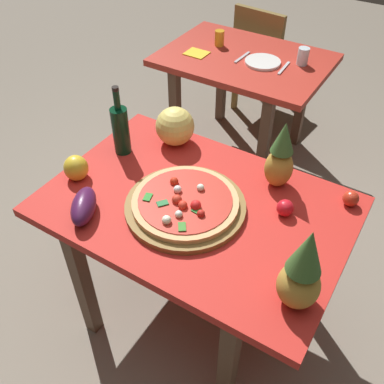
# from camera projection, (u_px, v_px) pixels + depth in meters

# --- Properties ---
(ground_plane) EXTENTS (10.00, 10.00, 0.00)m
(ground_plane) POSITION_uv_depth(u_px,v_px,m) (195.00, 305.00, 2.22)
(ground_plane) COLOR gray
(display_table) EXTENTS (1.21, 0.82, 0.74)m
(display_table) POSITION_uv_depth(u_px,v_px,m) (196.00, 219.00, 1.79)
(display_table) COLOR brown
(display_table) RESTS_ON ground_plane
(background_table) EXTENTS (1.04, 0.75, 0.74)m
(background_table) POSITION_uv_depth(u_px,v_px,m) (243.00, 73.00, 2.78)
(background_table) COLOR brown
(background_table) RESTS_ON ground_plane
(dining_chair) EXTENTS (0.44, 0.44, 0.85)m
(dining_chair) POSITION_uv_depth(u_px,v_px,m) (262.00, 55.00, 3.30)
(dining_chair) COLOR olive
(dining_chair) RESTS_ON ground_plane
(pizza_board) EXTENTS (0.48, 0.48, 0.02)m
(pizza_board) POSITION_uv_depth(u_px,v_px,m) (185.00, 206.00, 1.70)
(pizza_board) COLOR olive
(pizza_board) RESTS_ON display_table
(pizza) EXTENTS (0.42, 0.42, 0.06)m
(pizza) POSITION_uv_depth(u_px,v_px,m) (185.00, 202.00, 1.68)
(pizza) COLOR #E7A96C
(pizza) RESTS_ON pizza_board
(wine_bottle) EXTENTS (0.08, 0.08, 0.33)m
(wine_bottle) POSITION_uv_depth(u_px,v_px,m) (121.00, 129.00, 1.90)
(wine_bottle) COLOR black
(wine_bottle) RESTS_ON display_table
(pineapple_left) EXTENTS (0.12, 0.12, 0.30)m
(pineapple_left) POSITION_uv_depth(u_px,v_px,m) (280.00, 158.00, 1.72)
(pineapple_left) COLOR gold
(pineapple_left) RESTS_ON display_table
(pineapple_right) EXTENTS (0.14, 0.14, 0.33)m
(pineapple_right) POSITION_uv_depth(u_px,v_px,m) (302.00, 273.00, 1.30)
(pineapple_right) COLOR #B58C37
(pineapple_right) RESTS_ON display_table
(melon) EXTENTS (0.18, 0.18, 0.18)m
(melon) POSITION_uv_depth(u_px,v_px,m) (175.00, 126.00, 1.97)
(melon) COLOR #E7D167
(melon) RESTS_ON display_table
(bell_pepper) EXTENTS (0.10, 0.10, 0.11)m
(bell_pepper) POSITION_uv_depth(u_px,v_px,m) (76.00, 168.00, 1.81)
(bell_pepper) COLOR yellow
(bell_pepper) RESTS_ON display_table
(eggplant) EXTENTS (0.18, 0.22, 0.09)m
(eggplant) POSITION_uv_depth(u_px,v_px,m) (84.00, 206.00, 1.65)
(eggplant) COLOR #44183F
(eggplant) RESTS_ON display_table
(tomato_beside_pepper) EXTENTS (0.06, 0.06, 0.06)m
(tomato_beside_pepper) POSITION_uv_depth(u_px,v_px,m) (351.00, 198.00, 1.70)
(tomato_beside_pepper) COLOR red
(tomato_beside_pepper) RESTS_ON display_table
(tomato_near_board) EXTENTS (0.07, 0.07, 0.07)m
(tomato_near_board) POSITION_uv_depth(u_px,v_px,m) (285.00, 208.00, 1.66)
(tomato_near_board) COLOR red
(tomato_near_board) RESTS_ON display_table
(drinking_glass_juice) EXTENTS (0.06, 0.06, 0.10)m
(drinking_glass_juice) POSITION_uv_depth(u_px,v_px,m) (219.00, 38.00, 2.80)
(drinking_glass_juice) COLOR gold
(drinking_glass_juice) RESTS_ON background_table
(drinking_glass_water) EXTENTS (0.07, 0.07, 0.10)m
(drinking_glass_water) POSITION_uv_depth(u_px,v_px,m) (303.00, 56.00, 2.60)
(drinking_glass_water) COLOR silver
(drinking_glass_water) RESTS_ON background_table
(dinner_plate) EXTENTS (0.22, 0.22, 0.02)m
(dinner_plate) POSITION_uv_depth(u_px,v_px,m) (263.00, 62.00, 2.64)
(dinner_plate) COLOR white
(dinner_plate) RESTS_ON background_table
(fork_utensil) EXTENTS (0.03, 0.18, 0.01)m
(fork_utensil) POSITION_uv_depth(u_px,v_px,m) (242.00, 57.00, 2.70)
(fork_utensil) COLOR silver
(fork_utensil) RESTS_ON background_table
(knife_utensil) EXTENTS (0.02, 0.18, 0.01)m
(knife_utensil) POSITION_uv_depth(u_px,v_px,m) (284.00, 68.00, 2.59)
(knife_utensil) COLOR silver
(knife_utensil) RESTS_ON background_table
(napkin_folded) EXTENTS (0.14, 0.12, 0.01)m
(napkin_folded) POSITION_uv_depth(u_px,v_px,m) (197.00, 53.00, 2.74)
(napkin_folded) COLOR yellow
(napkin_folded) RESTS_ON background_table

